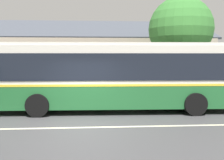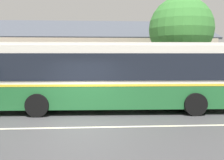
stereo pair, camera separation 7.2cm
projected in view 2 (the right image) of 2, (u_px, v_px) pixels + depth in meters
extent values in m
plane|color=#424244|center=(81.00, 128.00, 9.04)|extent=(300.00, 300.00, 0.00)
cube|color=gray|center=(87.00, 98.00, 14.99)|extent=(60.00, 3.00, 0.15)
cube|color=beige|center=(81.00, 127.00, 9.04)|extent=(60.00, 0.16, 0.01)
cube|color=tan|center=(64.00, 63.00, 22.76)|extent=(23.94, 9.80, 3.91)
cube|color=#424751|center=(60.00, 29.00, 20.05)|extent=(24.54, 4.95, 1.94)
cube|color=#424751|center=(67.00, 34.00, 24.92)|extent=(24.54, 4.95, 1.94)
cube|color=black|center=(170.00, 62.00, 18.35)|extent=(1.10, 0.06, 1.30)
cube|color=#4C3323|center=(106.00, 77.00, 18.16)|extent=(1.00, 0.06, 2.10)
cube|color=#236633|center=(111.00, 94.00, 11.92)|extent=(11.71, 2.81, 1.01)
cube|color=yellow|center=(111.00, 82.00, 11.87)|extent=(11.73, 2.83, 0.10)
cube|color=silver|center=(111.00, 64.00, 11.78)|extent=(11.71, 2.81, 1.66)
cube|color=silver|center=(111.00, 45.00, 11.70)|extent=(11.47, 2.68, 0.12)
cube|color=black|center=(111.00, 65.00, 13.05)|extent=(10.71, 0.31, 1.16)
cube|color=black|center=(112.00, 67.00, 10.54)|extent=(10.71, 0.31, 1.16)
cube|color=#B21919|center=(83.00, 90.00, 13.13)|extent=(3.26, 0.12, 0.71)
cube|color=black|center=(196.00, 77.00, 13.27)|extent=(0.90, 0.05, 2.43)
cylinder|color=black|center=(178.00, 95.00, 13.32)|extent=(1.01, 0.31, 1.00)
cylinder|color=black|center=(195.00, 104.00, 10.83)|extent=(1.01, 0.31, 1.00)
cylinder|color=black|center=(50.00, 96.00, 13.08)|extent=(1.01, 0.31, 1.00)
cylinder|color=black|center=(37.00, 105.00, 10.59)|extent=(1.01, 0.31, 1.00)
cube|color=brown|center=(16.00, 90.00, 14.66)|extent=(1.84, 0.10, 0.04)
cube|color=brown|center=(15.00, 90.00, 14.51)|extent=(1.84, 0.10, 0.04)
cube|color=brown|center=(14.00, 91.00, 14.37)|extent=(1.84, 0.10, 0.04)
cube|color=brown|center=(13.00, 86.00, 14.22)|extent=(1.84, 0.04, 0.10)
cube|color=brown|center=(13.00, 83.00, 14.20)|extent=(1.84, 0.04, 0.10)
cube|color=black|center=(28.00, 94.00, 14.58)|extent=(0.08, 0.43, 0.45)
cube|color=black|center=(2.00, 94.00, 14.49)|extent=(0.08, 0.43, 0.45)
cylinder|color=#4C3828|center=(180.00, 73.00, 16.29)|extent=(0.44, 0.44, 2.99)
sphere|color=#387A33|center=(181.00, 29.00, 16.02)|extent=(4.10, 4.10, 4.10)
sphere|color=#387A33|center=(187.00, 38.00, 15.81)|extent=(2.91, 2.91, 2.91)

